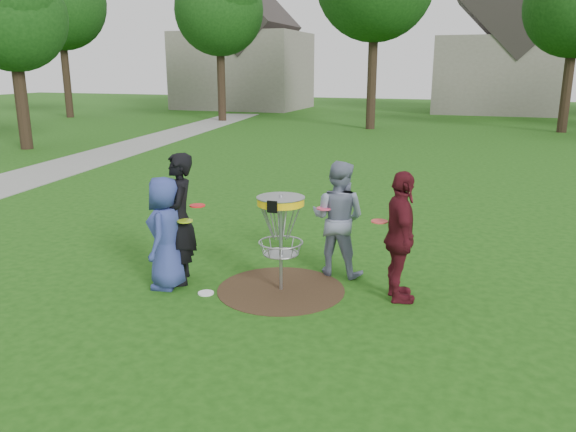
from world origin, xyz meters
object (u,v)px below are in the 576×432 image
(player_blue, at_px, (166,233))
(disc_golf_basket, at_px, (281,220))
(player_black, at_px, (179,219))
(player_maroon, at_px, (400,237))
(player_grey, at_px, (338,218))

(player_blue, distance_m, disc_golf_basket, 1.63)
(player_blue, bearing_deg, player_black, 145.99)
(player_blue, height_order, player_maroon, player_maroon)
(player_black, bearing_deg, disc_golf_basket, 68.90)
(player_grey, distance_m, player_maroon, 1.24)
(player_black, xyz_separation_m, disc_golf_basket, (1.47, 0.18, 0.07))
(player_maroon, height_order, disc_golf_basket, player_maroon)
(player_blue, bearing_deg, player_maroon, 88.47)
(disc_golf_basket, bearing_deg, player_black, -172.96)
(player_black, distance_m, player_grey, 2.32)
(player_grey, bearing_deg, player_maroon, 152.48)
(player_grey, bearing_deg, player_blue, 38.54)
(player_blue, distance_m, player_maroon, 3.22)
(player_blue, xyz_separation_m, player_maroon, (3.16, 0.61, 0.08))
(player_blue, relative_size, player_grey, 0.92)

